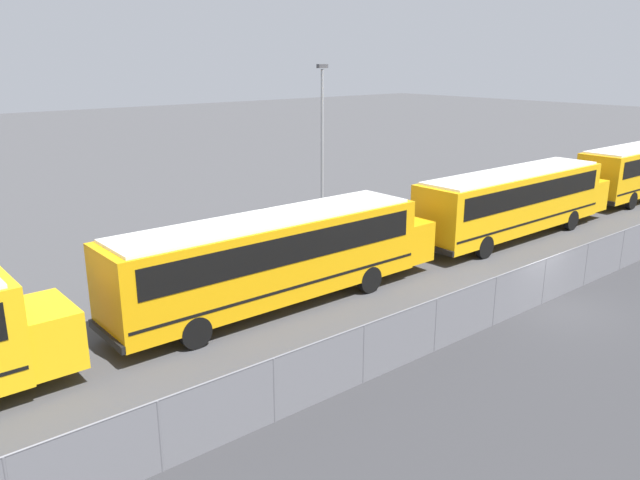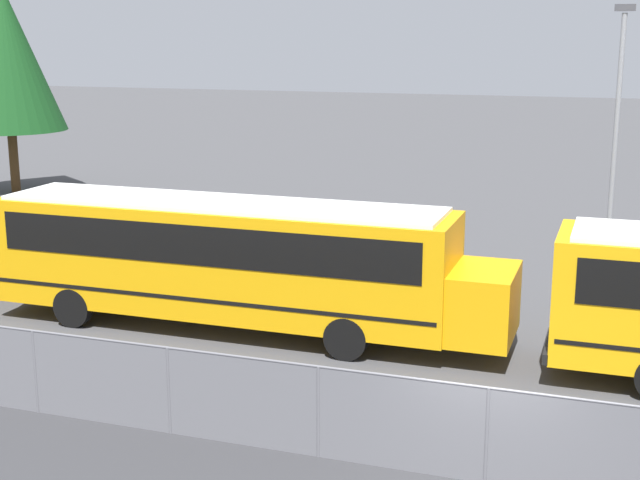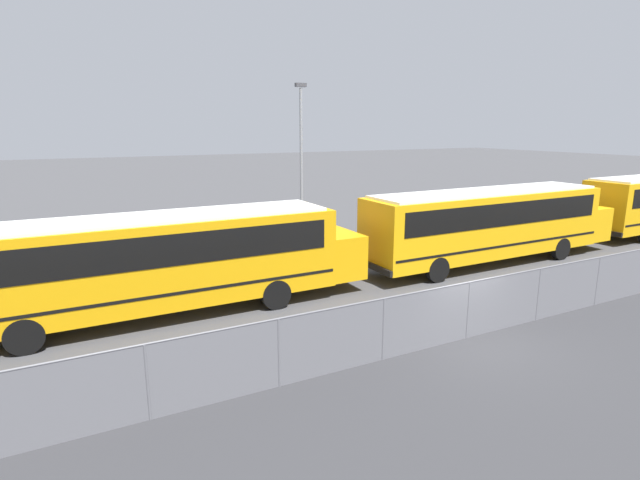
% 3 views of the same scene
% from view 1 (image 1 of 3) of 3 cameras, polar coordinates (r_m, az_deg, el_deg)
% --- Properties ---
extents(ground_plane, '(200.00, 200.00, 0.00)m').
position_cam_1_polar(ground_plane, '(24.40, 19.58, -5.52)').
color(ground_plane, '#424244').
extents(fence, '(126.66, 0.07, 1.77)m').
position_cam_1_polar(fence, '(24.09, 19.79, -3.53)').
color(fence, '#9EA0A5').
rests_on(fence, ground_plane).
extents(school_bus_3, '(13.64, 2.63, 3.37)m').
position_cam_1_polar(school_bus_3, '(22.26, -3.87, -1.16)').
color(school_bus_3, orange).
rests_on(school_bus_3, ground_plane).
extents(school_bus_4, '(13.64, 2.63, 3.37)m').
position_cam_1_polar(school_bus_4, '(32.45, 17.50, 3.70)').
color(school_bus_4, '#EDA80F').
rests_on(school_bus_4, ground_plane).
extents(light_pole, '(0.60, 0.24, 8.36)m').
position_cam_1_polar(light_pole, '(33.61, 0.21, 9.31)').
color(light_pole, gray).
rests_on(light_pole, ground_plane).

